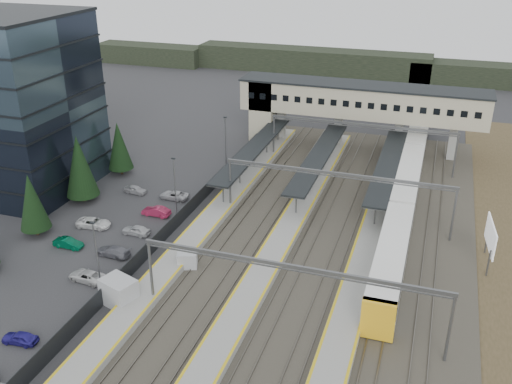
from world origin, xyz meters
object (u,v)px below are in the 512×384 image
(train, at_px, (408,184))
(billboard, at_px, (490,237))
(relay_cabin_far, at_px, (187,260))
(footbridge, at_px, (344,102))
(relay_cabin_near, at_px, (119,292))

(train, xyz_separation_m, billboard, (9.93, -14.78, 1.24))
(relay_cabin_far, distance_m, billboard, 33.32)
(relay_cabin_far, distance_m, train, 33.58)
(train, bearing_deg, footbridge, 125.50)
(footbridge, xyz_separation_m, billboard, (22.22, -32.02, -4.49))
(relay_cabin_near, distance_m, relay_cabin_far, 8.99)
(relay_cabin_far, relative_size, footbridge, 0.07)
(relay_cabin_far, xyz_separation_m, footbridge, (9.10, 43.09, 6.95))
(relay_cabin_near, height_order, footbridge, footbridge)
(train, bearing_deg, relay_cabin_far, -129.62)
(relay_cabin_near, relative_size, train, 0.06)
(relay_cabin_near, bearing_deg, train, 53.69)
(train, bearing_deg, billboard, -56.12)
(footbridge, bearing_deg, relay_cabin_near, -103.94)
(footbridge, distance_m, train, 21.94)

